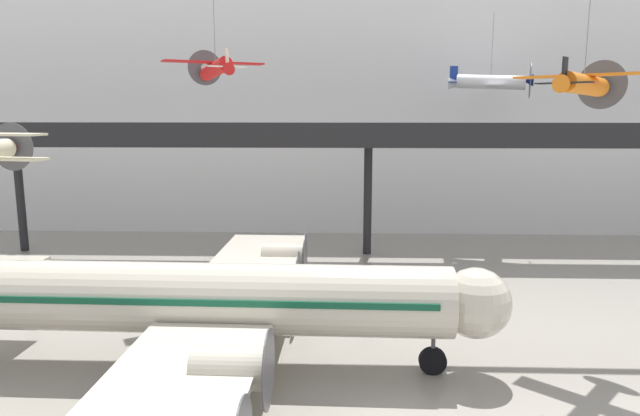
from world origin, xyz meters
TOP-DOWN VIEW (x-y plane):
  - hangar_back_wall at (0.00, 38.32)m, footprint 140.00×3.00m
  - mezzanine_walkway at (0.00, 27.72)m, footprint 110.00×3.20m
  - airliner_silver_main at (-8.90, 6.11)m, footprint 29.34×33.16m
  - suspended_plane_orange_highwing at (9.07, 8.40)m, footprint 5.83×5.73m
  - suspended_plane_white_twin at (10.63, 31.52)m, footprint 7.31×8.73m
  - suspended_plane_red_highwing at (-10.07, 16.23)m, footprint 5.99×5.36m

SIDE VIEW (x-z plane):
  - airliner_silver_main at x=-8.90m, z-range -1.47..8.40m
  - mezzanine_walkway at x=0.00m, z-range 3.93..15.22m
  - hangar_back_wall at x=0.00m, z-range 0.00..24.64m
  - suspended_plane_orange_highwing at x=9.07m, z-range 9.50..17.54m
  - suspended_plane_white_twin at x=10.63m, z-range 11.04..18.22m
  - suspended_plane_red_highwing at x=-10.07m, z-range 11.53..18.10m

